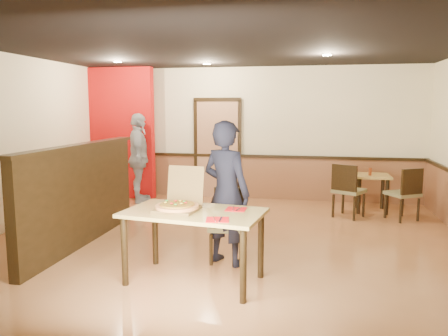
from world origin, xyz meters
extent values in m
plane|color=#BB7A48|center=(0.00, 0.00, 0.00)|extent=(7.00, 7.00, 0.00)
plane|color=black|center=(0.00, 0.00, 2.80)|extent=(7.00, 7.00, 0.00)
plane|color=beige|center=(0.00, 3.50, 1.40)|extent=(7.00, 0.00, 7.00)
cube|color=brown|center=(0.00, 3.47, 0.45)|extent=(7.00, 0.04, 0.90)
cube|color=black|center=(0.00, 3.45, 0.92)|extent=(7.00, 0.06, 0.06)
cube|color=tan|center=(-0.80, 3.46, 1.05)|extent=(0.90, 0.06, 2.10)
cube|color=black|center=(-2.00, -0.20, 0.70)|extent=(0.14, 3.00, 1.40)
cube|color=black|center=(-2.00, -0.20, 1.42)|extent=(0.20, 3.10, 0.05)
cube|color=#AF0D0C|center=(-2.90, 3.00, 1.40)|extent=(1.60, 0.20, 2.78)
cylinder|color=beige|center=(-2.30, 1.80, 2.78)|extent=(0.14, 0.14, 0.02)
cylinder|color=beige|center=(-0.80, 2.50, 2.78)|extent=(0.14, 0.14, 0.02)
cylinder|color=beige|center=(1.40, 1.50, 2.78)|extent=(0.14, 0.14, 0.02)
cube|color=tan|center=(-0.07, -1.20, 0.79)|extent=(1.62, 1.07, 0.04)
cylinder|color=black|center=(-0.79, -1.46, 0.39)|extent=(0.07, 0.07, 0.77)
cylinder|color=black|center=(-0.69, -0.76, 0.39)|extent=(0.07, 0.07, 0.77)
cylinder|color=black|center=(0.56, -1.64, 0.39)|extent=(0.07, 0.07, 0.77)
cylinder|color=black|center=(0.66, -0.94, 0.39)|extent=(0.07, 0.07, 0.77)
cube|color=olive|center=(0.19, -0.48, 0.45)|extent=(0.47, 0.47, 0.06)
cube|color=black|center=(0.18, -0.27, 0.70)|extent=(0.44, 0.06, 0.43)
cylinder|color=black|center=(0.00, -0.67, 0.20)|extent=(0.04, 0.04, 0.40)
cylinder|color=black|center=(-0.01, -0.30, 0.20)|extent=(0.04, 0.04, 0.40)
cylinder|color=black|center=(0.38, -0.66, 0.20)|extent=(0.04, 0.04, 0.40)
cylinder|color=black|center=(0.37, -0.28, 0.20)|extent=(0.04, 0.04, 0.40)
cube|color=olive|center=(1.88, 2.17, 0.48)|extent=(0.65, 0.65, 0.06)
cube|color=black|center=(1.77, 1.98, 0.74)|extent=(0.42, 0.26, 0.46)
cylinder|color=black|center=(2.15, 2.25, 0.21)|extent=(0.05, 0.05, 0.42)
cylinder|color=black|center=(1.96, 1.90, 0.21)|extent=(0.05, 0.05, 0.42)
cylinder|color=black|center=(1.80, 2.44, 0.21)|extent=(0.05, 0.05, 0.42)
cylinder|color=black|center=(1.61, 2.09, 0.21)|extent=(0.05, 0.05, 0.42)
cube|color=olive|center=(2.78, 2.17, 0.46)|extent=(0.63, 0.63, 0.06)
cube|color=black|center=(2.89, 1.99, 0.71)|extent=(0.40, 0.26, 0.44)
cylinder|color=black|center=(2.84, 2.43, 0.20)|extent=(0.04, 0.04, 0.40)
cylinder|color=black|center=(3.04, 2.11, 0.20)|extent=(0.04, 0.04, 0.40)
cylinder|color=black|center=(2.52, 2.24, 0.20)|extent=(0.04, 0.04, 0.40)
cylinder|color=black|center=(2.71, 1.91, 0.20)|extent=(0.04, 0.04, 0.40)
cube|color=tan|center=(2.33, 2.72, 0.68)|extent=(0.66, 0.66, 0.04)
cylinder|color=black|center=(2.08, 2.47, 0.33)|extent=(0.07, 0.07, 0.66)
cylinder|color=black|center=(2.08, 2.97, 0.33)|extent=(0.07, 0.07, 0.66)
cylinder|color=black|center=(2.58, 2.48, 0.33)|extent=(0.07, 0.07, 0.66)
cylinder|color=black|center=(2.57, 2.97, 0.33)|extent=(0.07, 0.07, 0.66)
imported|color=black|center=(0.17, -0.55, 0.90)|extent=(0.78, 0.67, 1.80)
imported|color=gray|center=(-2.26, 2.59, 0.92)|extent=(0.83, 1.17, 1.84)
cube|color=brown|center=(-0.25, -1.23, 0.83)|extent=(0.48, 0.48, 0.03)
cube|color=brown|center=(-0.23, -0.97, 1.06)|extent=(0.45, 0.12, 0.43)
cylinder|color=#CE8A4A|center=(-0.25, -1.23, 0.86)|extent=(0.60, 0.60, 0.03)
cube|color=red|center=(0.27, -1.53, 0.82)|extent=(0.27, 0.27, 0.01)
cylinder|color=white|center=(0.24, -1.53, 0.82)|extent=(0.05, 0.20, 0.01)
cube|color=white|center=(0.30, -1.53, 0.82)|extent=(0.06, 0.21, 0.00)
cube|color=red|center=(0.38, -1.04, 0.82)|extent=(0.22, 0.22, 0.01)
cylinder|color=white|center=(0.35, -1.04, 0.82)|extent=(0.01, 0.19, 0.01)
cube|color=white|center=(0.41, -1.04, 0.82)|extent=(0.02, 0.20, 0.00)
cylinder|color=brown|center=(2.28, 2.63, 0.77)|extent=(0.06, 0.06, 0.15)
camera|label=1|loc=(1.19, -5.77, 1.95)|focal=35.00mm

